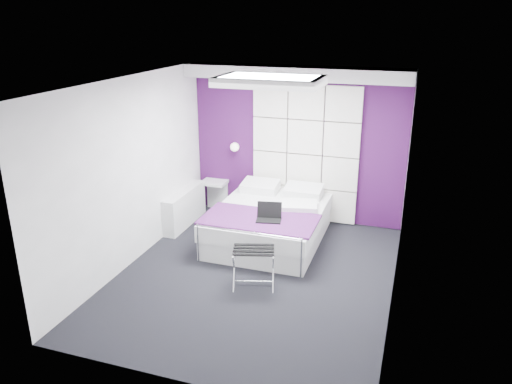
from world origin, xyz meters
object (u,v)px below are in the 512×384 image
wall_lamp (235,146)px  luggage_rack (254,267)px  bed (269,223)px  laptop (270,216)px  radiator (185,207)px  nightstand (214,182)px

wall_lamp → luggage_rack: size_ratio=0.28×
bed → laptop: laptop is taller
bed → radiator: bearing=173.9°
wall_lamp → radiator: bearing=-130.1°
wall_lamp → radiator: 1.35m
radiator → nightstand: (0.24, 0.72, 0.24)m
luggage_rack → laptop: bearing=77.5°
bed → nightstand: bearing=145.8°
radiator → luggage_rack: 2.34m
wall_lamp → luggage_rack: bearing=-64.4°
laptop → nightstand: bearing=125.5°
nightstand → luggage_rack: 2.74m
bed → nightstand: bed is taller
bed → luggage_rack: 1.40m
bed → laptop: size_ratio=5.68×
luggage_rack → nightstand: bearing=107.3°
radiator → luggage_rack: (1.75, -1.55, -0.04)m
radiator → bed: 1.55m
nightstand → laptop: size_ratio=1.25×
laptop → luggage_rack: bearing=-97.4°
radiator → laptop: (1.69, -0.65, 0.33)m
nightstand → laptop: (1.45, -1.37, 0.09)m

